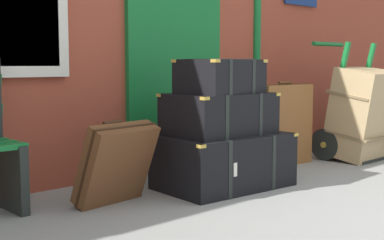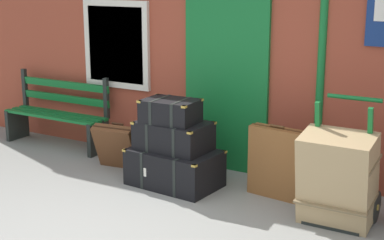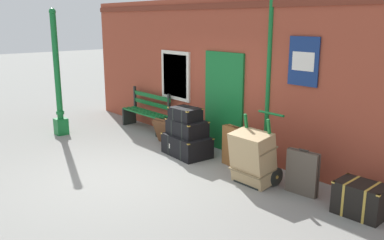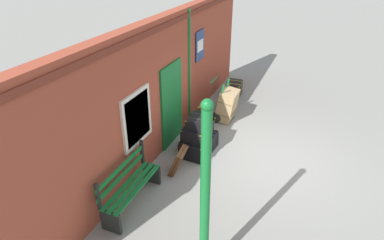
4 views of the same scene
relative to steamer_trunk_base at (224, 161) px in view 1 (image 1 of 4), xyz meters
The scene contains 8 objects.
steamer_trunk_base is the anchor object (origin of this frame).
steamer_trunk_middle 0.37m from the steamer_trunk_base, 133.39° to the left, with size 0.83×0.58×0.33m.
steamer_trunk_top 0.66m from the steamer_trunk_base, behind, with size 0.63×0.48×0.27m.
porters_trolley 1.91m from the steamer_trunk_base, ahead, with size 0.71×0.62×1.19m.
large_brown_trunk 1.93m from the steamer_trunk_base, ahead, with size 0.70×0.57×0.94m.
suitcase_slate 0.94m from the steamer_trunk_base, behind, with size 0.57×0.40×0.58m.
suitcase_tan 1.17m from the steamer_trunk_base, 13.24° to the left, with size 0.62×0.25×0.81m.
suitcase_charcoal 2.72m from the steamer_trunk_base, ahead, with size 0.55×0.18×0.76m.
Camera 1 is at (-3.25, -1.23, 0.97)m, focal length 50.02 mm.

